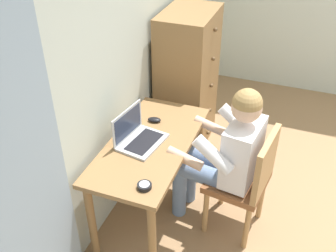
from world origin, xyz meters
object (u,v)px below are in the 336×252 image
at_px(desk, 150,155).
at_px(laptop, 138,136).
at_px(chair, 247,179).
at_px(desk_clock, 144,186).
at_px(dresser, 187,81).
at_px(person_seated, 225,151).
at_px(computer_mouse, 154,120).

bearing_deg(desk, laptop, 104.18).
bearing_deg(desk, chair, -80.34).
distance_m(chair, desk_clock, 0.82).
bearing_deg(laptop, dresser, -0.64).
relative_size(dresser, laptop, 3.53).
xyz_separation_m(desk, dresser, (1.07, 0.07, 0.06)).
distance_m(desk, desk_clock, 0.48).
relative_size(desk, chair, 1.29).
bearing_deg(person_seated, computer_mouse, 78.81).
height_order(dresser, desk_clock, dresser).
height_order(desk, computer_mouse, computer_mouse).
relative_size(chair, desk_clock, 9.84).
relative_size(desk, computer_mouse, 11.45).
bearing_deg(chair, laptop, 100.15).
xyz_separation_m(chair, person_seated, (0.02, 0.18, 0.18)).
relative_size(person_seated, desk_clock, 13.38).
xyz_separation_m(person_seated, laptop, (-0.16, 0.60, 0.09)).
height_order(desk, chair, chair).
distance_m(desk, computer_mouse, 0.30).
relative_size(dresser, person_seated, 1.10).
distance_m(chair, person_seated, 0.26).
bearing_deg(computer_mouse, desk_clock, -172.33).
relative_size(dresser, chair, 1.50).
distance_m(chair, computer_mouse, 0.81).
height_order(person_seated, desk_clock, person_seated).
relative_size(chair, laptop, 2.36).
xyz_separation_m(chair, computer_mouse, (0.14, 0.77, 0.24)).
relative_size(computer_mouse, desk_clock, 1.11).
xyz_separation_m(desk, chair, (0.12, -0.70, -0.11)).
bearing_deg(person_seated, chair, -97.07).
xyz_separation_m(dresser, chair, (-0.95, -0.77, -0.16)).
relative_size(desk, dresser, 0.86).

